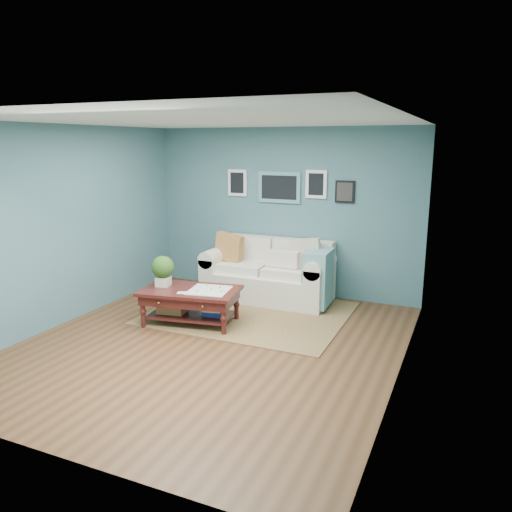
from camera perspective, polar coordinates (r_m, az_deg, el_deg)
The scene contains 4 objects.
room_shell at distance 5.99m, azimuth -5.09°, elevation 2.25°, with size 5.00×5.02×2.70m.
area_rug at distance 7.40m, azimuth -0.76°, elevation -6.51°, with size 2.79×2.23×0.01m, color brown.
loveseat at distance 7.93m, azimuth 2.02°, elevation -1.98°, with size 2.05×0.93×1.06m.
coffee_table at distance 6.96m, azimuth -8.04°, elevation -4.38°, with size 1.43×0.98×0.92m.
Camera 1 is at (2.84, -5.10, 2.45)m, focal length 35.00 mm.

